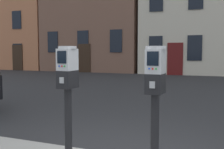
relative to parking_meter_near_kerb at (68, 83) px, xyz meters
The scene contains 3 objects.
parking_meter_near_kerb is the anchor object (origin of this frame).
parking_meter_twin_adjacent 1.06m from the parking_meter_near_kerb, ahead, with size 0.22×0.25×1.40m.
townhouse_brick_corner 24.36m from the parking_meter_near_kerb, 131.52° to the left, with size 8.04×5.71×10.62m.
Camera 1 is at (1.16, -3.08, 1.48)m, focal length 43.71 mm.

